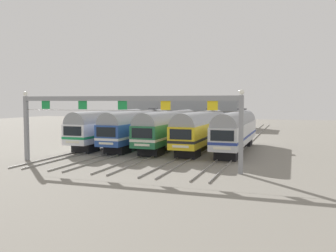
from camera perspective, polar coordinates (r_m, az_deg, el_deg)
name	(u,v)px	position (r m, az deg, el deg)	size (l,w,h in m)	color
ground_plane	(170,148)	(46.66, 0.27, -3.50)	(160.00, 160.00, 0.00)	gray
track_bed	(201,136)	(62.89, 5.23, -1.53)	(18.21, 70.00, 0.15)	gray
commuter_train_white	(111,126)	(49.68, -8.90, 0.01)	(2.88, 18.06, 4.77)	white
commuter_train_blue	(139,127)	(47.88, -4.47, -0.09)	(2.88, 18.06, 5.05)	#284C9E
commuter_train_green	(170,127)	(46.38, 0.26, -0.21)	(2.88, 18.06, 4.77)	#236B42
commuter_train_yellow	(202,128)	(45.23, 5.29, -0.33)	(2.88, 18.06, 5.05)	gold
commuter_train_silver	(236,129)	(44.43, 10.53, -0.46)	(2.88, 18.06, 5.05)	silver
catenary_gantry	(122,109)	(33.76, -7.09, 2.58)	(21.94, 0.44, 6.97)	gray
maintenance_building	(182,112)	(85.40, 2.12, 2.17)	(27.37, 10.00, 6.85)	gray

